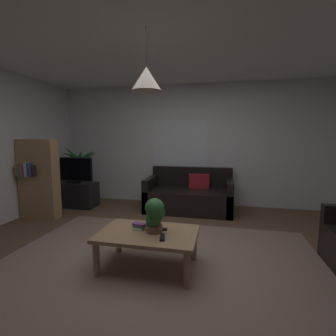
% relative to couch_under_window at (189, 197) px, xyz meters
% --- Properties ---
extents(floor, '(5.72, 5.03, 0.02)m').
position_rel_couch_under_window_xyz_m(floor, '(-0.06, -2.01, -0.28)').
color(floor, brown).
rests_on(floor, ground).
extents(rug, '(3.72, 2.76, 0.01)m').
position_rel_couch_under_window_xyz_m(rug, '(-0.06, -2.21, -0.27)').
color(rug, gray).
rests_on(rug, ground).
extents(wall_back, '(5.84, 0.06, 2.53)m').
position_rel_couch_under_window_xyz_m(wall_back, '(-0.06, 0.54, 0.99)').
color(wall_back, silver).
rests_on(wall_back, ground).
extents(ceiling, '(5.72, 5.03, 0.02)m').
position_rel_couch_under_window_xyz_m(ceiling, '(-0.06, -2.01, 2.27)').
color(ceiling, white).
extents(window_pane, '(1.15, 0.01, 1.08)m').
position_rel_couch_under_window_xyz_m(window_pane, '(-0.27, 0.51, 0.97)').
color(window_pane, white).
extents(couch_under_window, '(1.65, 0.89, 0.82)m').
position_rel_couch_under_window_xyz_m(couch_under_window, '(0.00, 0.00, 0.00)').
color(couch_under_window, black).
rests_on(couch_under_window, ground).
extents(coffee_table, '(1.07, 0.69, 0.41)m').
position_rel_couch_under_window_xyz_m(coffee_table, '(-0.16, -2.26, 0.08)').
color(coffee_table, '#A87F56').
rests_on(coffee_table, ground).
extents(book_on_table_0, '(0.13, 0.12, 0.02)m').
position_rel_couch_under_window_xyz_m(book_on_table_0, '(-0.28, -2.21, 0.15)').
color(book_on_table_0, beige).
rests_on(book_on_table_0, coffee_table).
extents(book_on_table_1, '(0.14, 0.08, 0.02)m').
position_rel_couch_under_window_xyz_m(book_on_table_1, '(-0.27, -2.21, 0.17)').
color(book_on_table_1, '#387247').
rests_on(book_on_table_1, coffee_table).
extents(book_on_table_2, '(0.16, 0.12, 0.03)m').
position_rel_couch_under_window_xyz_m(book_on_table_2, '(-0.28, -2.20, 0.20)').
color(book_on_table_2, '#72387F').
rests_on(book_on_table_2, coffee_table).
extents(remote_on_table_0, '(0.08, 0.17, 0.02)m').
position_rel_couch_under_window_xyz_m(remote_on_table_0, '(0.04, -2.40, 0.15)').
color(remote_on_table_0, black).
rests_on(remote_on_table_0, coffee_table).
extents(remote_on_table_1, '(0.17, 0.08, 0.02)m').
position_rel_couch_under_window_xyz_m(remote_on_table_1, '(-0.04, -2.18, 0.15)').
color(remote_on_table_1, black).
rests_on(remote_on_table_1, coffee_table).
extents(potted_plant_on_table, '(0.21, 0.24, 0.38)m').
position_rel_couch_under_window_xyz_m(potted_plant_on_table, '(-0.08, -2.25, 0.34)').
color(potted_plant_on_table, brown).
rests_on(potted_plant_on_table, coffee_table).
extents(tv_stand, '(0.90, 0.44, 0.50)m').
position_rel_couch_under_window_xyz_m(tv_stand, '(-2.37, -0.24, -0.02)').
color(tv_stand, black).
rests_on(tv_stand, ground).
extents(tv, '(0.85, 0.16, 0.53)m').
position_rel_couch_under_window_xyz_m(tv, '(-2.37, -0.26, 0.50)').
color(tv, black).
rests_on(tv, tv_stand).
extents(potted_palm_corner, '(0.82, 0.89, 1.29)m').
position_rel_couch_under_window_xyz_m(potted_palm_corner, '(-2.52, 0.25, 0.30)').
color(potted_palm_corner, '#4C4C51').
rests_on(potted_palm_corner, ground).
extents(bookshelf_corner, '(0.70, 0.31, 1.40)m').
position_rel_couch_under_window_xyz_m(bookshelf_corner, '(-2.55, -1.03, 0.44)').
color(bookshelf_corner, '#A87F56').
rests_on(bookshelf_corner, ground).
extents(pendant_lamp, '(0.31, 0.31, 0.62)m').
position_rel_couch_under_window_xyz_m(pendant_lamp, '(-0.16, -2.26, 1.76)').
color(pendant_lamp, black).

